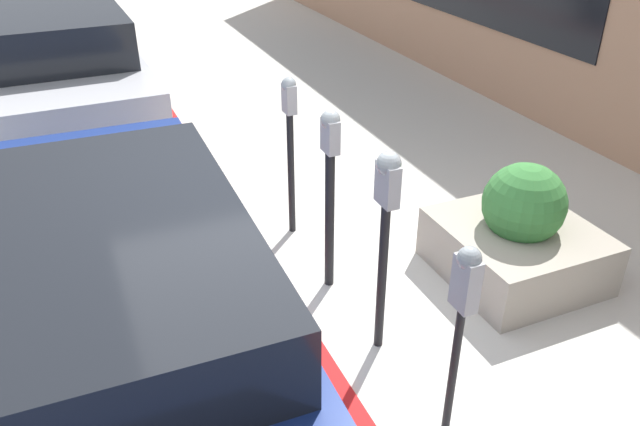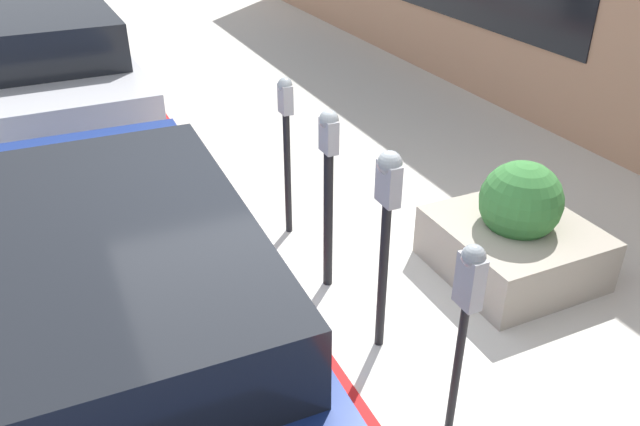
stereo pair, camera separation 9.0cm
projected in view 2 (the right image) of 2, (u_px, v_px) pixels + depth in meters
name	position (u px, v px, depth m)	size (l,w,h in m)	color
ground_plane	(307.00, 323.00, 4.75)	(40.00, 40.00, 0.00)	beige
curb_strip	(298.00, 324.00, 4.71)	(24.50, 0.16, 0.04)	red
parking_meter_nearest	(467.00, 300.00, 3.38)	(0.16, 0.13, 1.35)	black
parking_meter_second	(387.00, 213.00, 4.02)	(0.19, 0.16, 1.53)	black
parking_meter_middle	(328.00, 177.00, 4.71)	(0.17, 0.14, 1.52)	black
parking_meter_fourth	(286.00, 132.00, 5.43)	(0.15, 0.13, 1.49)	black
planter_box	(515.00, 234.00, 5.17)	(1.22, 1.17, 1.01)	#A39989
parked_car_middle	(110.00, 309.00, 3.70)	(4.83, 1.93, 1.40)	navy
parked_car_rear	(47.00, 65.00, 7.95)	(4.71, 2.02, 1.49)	#B7B7BC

